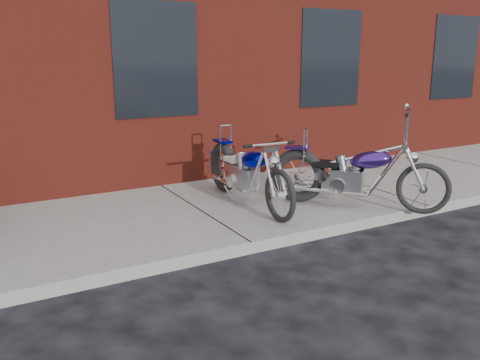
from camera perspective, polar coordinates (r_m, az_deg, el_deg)
ground at (r=6.07m, az=1.28°, el=-8.32°), size 120.00×120.00×0.00m
sidewalk at (r=7.30m, az=-4.69°, el=-3.81°), size 22.00×3.00×0.15m
chopper_purple at (r=7.39m, az=12.65°, el=0.37°), size 1.73×1.97×1.41m
chopper_blue at (r=7.39m, az=0.77°, el=0.64°), size 0.60×2.47×1.07m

